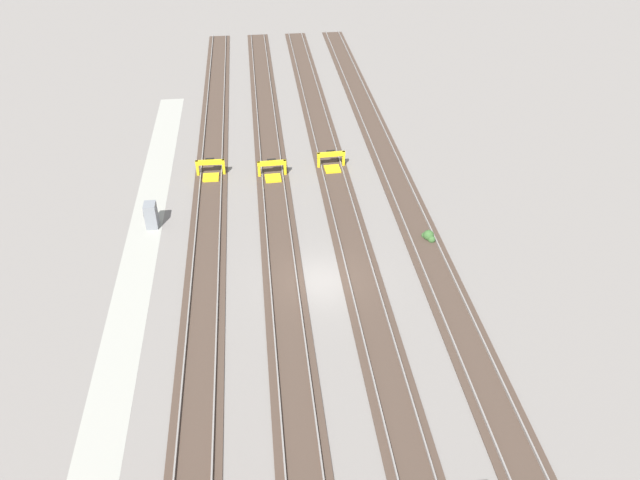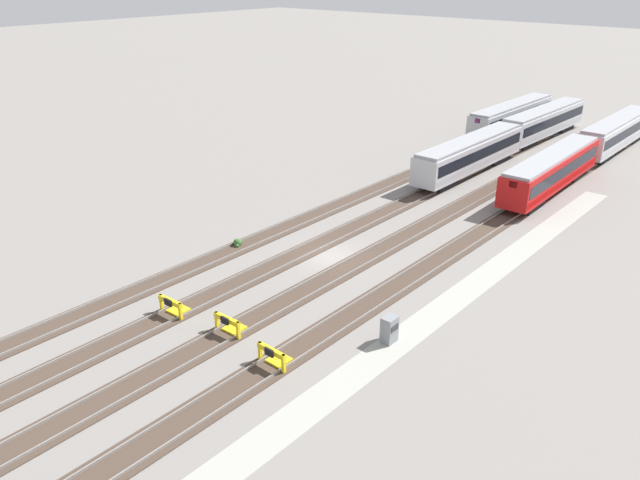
# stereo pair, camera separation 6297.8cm
# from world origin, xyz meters

# --- Properties ---
(ground_plane) EXTENTS (400.00, 400.00, 0.00)m
(ground_plane) POSITION_xyz_m (0.00, 0.00, 0.00)
(ground_plane) COLOR gray
(service_walkway) EXTENTS (54.00, 2.00, 0.01)m
(service_walkway) POSITION_xyz_m (0.00, -10.16, 0.00)
(service_walkway) COLOR #9E9E93
(service_walkway) RESTS_ON ground
(rail_track_nearest) EXTENTS (90.00, 2.23, 0.21)m
(rail_track_nearest) POSITION_xyz_m (0.00, -6.35, 0.04)
(rail_track_nearest) COLOR #47382D
(rail_track_nearest) RESTS_ON ground
(rail_track_near_inner) EXTENTS (90.00, 2.24, 0.21)m
(rail_track_near_inner) POSITION_xyz_m (0.00, -2.12, 0.04)
(rail_track_near_inner) COLOR #47382D
(rail_track_near_inner) RESTS_ON ground
(rail_track_middle) EXTENTS (90.00, 2.24, 0.21)m
(rail_track_middle) POSITION_xyz_m (0.00, 2.12, 0.04)
(rail_track_middle) COLOR #47382D
(rail_track_middle) RESTS_ON ground
(rail_track_far_inner) EXTENTS (90.00, 2.23, 0.21)m
(rail_track_far_inner) POSITION_xyz_m (0.00, 6.35, 0.04)
(rail_track_far_inner) COLOR #47382D
(rail_track_far_inner) RESTS_ON ground
(subway_car_front_row_leftmost) EXTENTS (18.06, 3.26, 3.70)m
(subway_car_front_row_leftmost) POSITION_xyz_m (43.41, 2.13, 2.04)
(subway_car_front_row_leftmost) COLOR silver
(subway_car_front_row_leftmost) RESTS_ON ground
(subway_car_front_row_left_inner) EXTENTS (18.04, 3.10, 3.70)m
(subway_car_front_row_left_inner) POSITION_xyz_m (43.50, 6.41, 2.04)
(subway_car_front_row_left_inner) COLOR silver
(subway_car_front_row_left_inner) RESTS_ON ground
(subway_car_front_row_centre) EXTENTS (18.00, 2.85, 3.70)m
(subway_car_front_row_centre) POSITION_xyz_m (43.74, -6.36, 2.04)
(subway_car_front_row_centre) COLOR silver
(subway_car_front_row_centre) RESTS_ON ground
(subway_car_front_row_right_inner) EXTENTS (18.06, 3.27, 3.70)m
(subway_car_front_row_right_inner) POSITION_xyz_m (24.66, -6.39, 2.04)
(subway_car_front_row_right_inner) COLOR #B71414
(subway_car_front_row_right_inner) RESTS_ON ground
(subway_car_front_row_rightmost) EXTENTS (18.01, 2.90, 3.70)m
(subway_car_front_row_rightmost) POSITION_xyz_m (24.66, 2.11, 2.04)
(subway_car_front_row_rightmost) COLOR silver
(subway_car_front_row_rightmost) RESTS_ON ground
(bumper_stop_nearest_track) EXTENTS (1.35, 2.00, 1.22)m
(bumper_stop_nearest_track) POSITION_xyz_m (-12.42, -6.36, 0.51)
(bumper_stop_nearest_track) COLOR yellow
(bumper_stop_nearest_track) RESTS_ON ground
(bumper_stop_near_inner_track) EXTENTS (1.37, 2.01, 1.22)m
(bumper_stop_near_inner_track) POSITION_xyz_m (-11.82, -2.11, 0.51)
(bumper_stop_near_inner_track) COLOR yellow
(bumper_stop_near_inner_track) RESTS_ON ground
(bumper_stop_middle_track) EXTENTS (1.38, 2.01, 1.22)m
(bumper_stop_middle_track) POSITION_xyz_m (-12.67, 2.13, 0.51)
(bumper_stop_middle_track) COLOR yellow
(bumper_stop_middle_track) RESTS_ON ground
(electrical_cabinet) EXTENTS (0.90, 0.73, 1.60)m
(electrical_cabinet) POSITION_xyz_m (-6.53, -9.72, 0.80)
(electrical_cabinet) COLOR gray
(electrical_cabinet) RESTS_ON ground
(weed_clump) EXTENTS (0.92, 0.70, 0.64)m
(weed_clump) POSITION_xyz_m (-3.20, 6.71, 0.24)
(weed_clump) COLOR #38602D
(weed_clump) RESTS_ON ground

